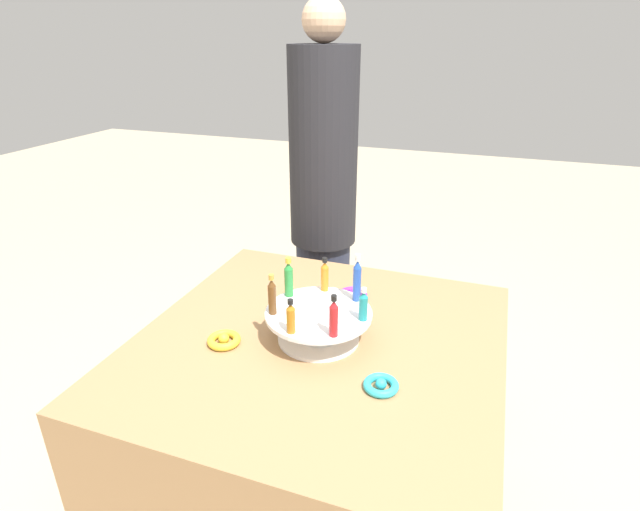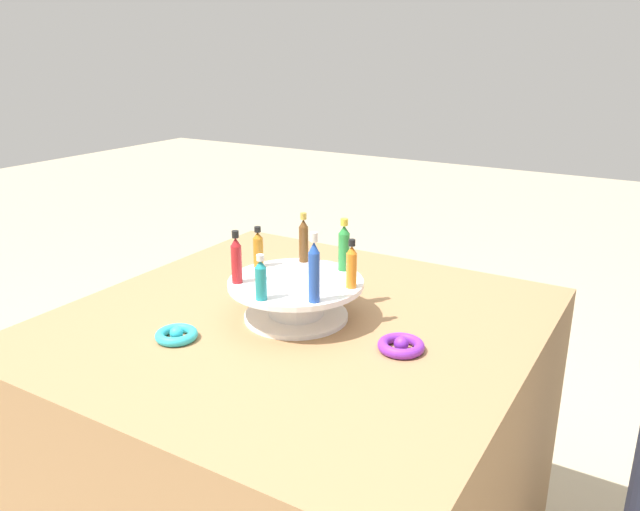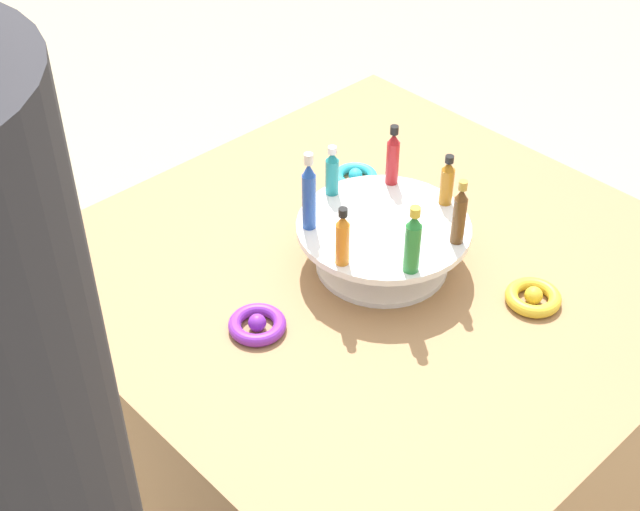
% 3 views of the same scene
% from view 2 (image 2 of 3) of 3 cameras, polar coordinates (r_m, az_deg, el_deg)
% --- Properties ---
extents(party_table, '(1.00, 1.00, 0.74)m').
position_cam_2_polar(party_table, '(1.57, -2.02, -18.17)').
color(party_table, '#9E754C').
rests_on(party_table, ground_plane).
extents(display_stand, '(0.29, 0.29, 0.09)m').
position_cam_2_polar(display_stand, '(1.36, -2.22, -3.73)').
color(display_stand, white).
rests_on(display_stand, party_table).
extents(bottle_green, '(0.03, 0.03, 0.12)m').
position_cam_2_polar(bottle_green, '(1.39, 2.21, 0.82)').
color(bottle_green, '#288438').
rests_on(bottle_green, display_stand).
extents(bottle_brown, '(0.02, 0.02, 0.12)m').
position_cam_2_polar(bottle_brown, '(1.45, -1.51, 1.49)').
color(bottle_brown, brown).
rests_on(bottle_brown, display_stand).
extents(bottle_amber, '(0.02, 0.02, 0.09)m').
position_cam_2_polar(bottle_amber, '(1.42, -5.67, 0.65)').
color(bottle_amber, '#AD6B19').
rests_on(bottle_amber, display_stand).
extents(bottle_red, '(0.02, 0.02, 0.12)m').
position_cam_2_polar(bottle_red, '(1.33, -7.66, -0.32)').
color(bottle_red, '#B21E23').
rests_on(bottle_red, display_stand).
extents(bottle_teal, '(0.02, 0.02, 0.09)m').
position_cam_2_polar(bottle_teal, '(1.24, -5.54, -2.13)').
color(bottle_teal, teal).
rests_on(bottle_teal, display_stand).
extents(bottle_blue, '(0.02, 0.02, 0.14)m').
position_cam_2_polar(bottle_blue, '(1.21, -0.55, -1.36)').
color(bottle_blue, '#234CAD').
rests_on(bottle_blue, display_stand).
extents(bottle_orange, '(0.02, 0.02, 0.10)m').
position_cam_2_polar(bottle_orange, '(1.29, 2.90, -0.93)').
color(bottle_orange, orange).
rests_on(bottle_orange, display_stand).
extents(ribbon_bow_purple, '(0.09, 0.09, 0.03)m').
position_cam_2_polar(ribbon_bow_purple, '(1.25, 7.42, -8.16)').
color(ribbon_bow_purple, purple).
rests_on(ribbon_bow_purple, party_table).
extents(ribbon_bow_gold, '(0.09, 0.09, 0.03)m').
position_cam_2_polar(ribbon_bow_gold, '(1.62, -0.85, -1.54)').
color(ribbon_bow_gold, gold).
rests_on(ribbon_bow_gold, party_table).
extents(ribbon_bow_teal, '(0.09, 0.09, 0.03)m').
position_cam_2_polar(ribbon_bow_teal, '(1.31, -12.99, -7.07)').
color(ribbon_bow_teal, '#2DB7CC').
rests_on(ribbon_bow_teal, party_table).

